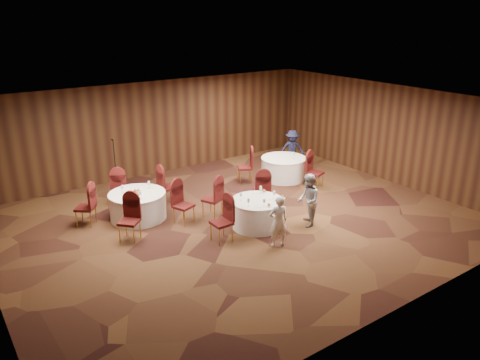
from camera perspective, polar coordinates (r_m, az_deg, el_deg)
ground at (r=12.74m, az=-0.22°, el=-5.08°), size 12.00×12.00×0.00m
room_shell at (r=12.04m, az=-0.23°, el=3.42°), size 12.00×12.00×12.00m
table_main at (r=12.35m, az=2.10°, el=-4.03°), size 1.39×1.39×0.74m
table_left at (r=13.10m, az=-12.35°, el=-3.05°), size 1.54×1.54×0.74m
table_right at (r=15.90m, az=5.32°, el=1.46°), size 1.52×1.52×0.74m
chairs_main at (r=12.64m, az=-0.89°, el=-2.82°), size 2.75×2.03×1.00m
chairs_left at (r=13.07m, az=-12.39°, el=-2.53°), size 3.12×3.01×1.00m
chairs_right at (r=15.30m, az=4.83°, el=1.23°), size 2.20×2.43×1.00m
tabletop_main at (r=12.18m, az=2.93°, el=-2.00°), size 1.16×0.99×0.22m
tabletop_left at (r=12.93m, az=-12.46°, el=-1.24°), size 0.80×0.76×0.22m
tabletop_right at (r=15.68m, az=6.58°, el=3.17°), size 0.08×0.08×0.22m
mic_stand at (r=15.01m, az=-14.83°, el=0.31°), size 0.24×0.24×1.74m
woman_a at (r=11.25m, az=4.69°, el=-5.06°), size 0.54×0.43×1.30m
woman_b at (r=12.40m, az=8.30°, el=-2.44°), size 0.85×0.88×1.42m
man_c at (r=16.99m, az=6.38°, el=3.77°), size 1.02×0.96×1.39m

